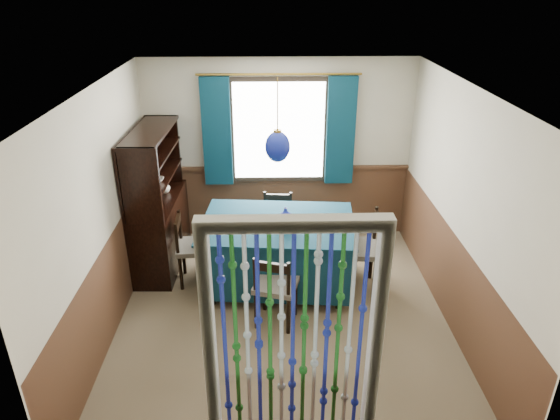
{
  "coord_description": "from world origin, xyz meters",
  "views": [
    {
      "loc": [
        -0.15,
        -4.5,
        3.44
      ],
      "look_at": [
        -0.02,
        0.47,
        1.08
      ],
      "focal_mm": 32.0,
      "sensor_mm": 36.0,
      "label": 1
    }
  ],
  "objects_px": {
    "chair_left": "(192,247)",
    "vase_sideboard": "(164,186)",
    "chair_far": "(277,224)",
    "sideboard": "(159,220)",
    "vase_table": "(285,218)",
    "bowl_shelf": "(154,181)",
    "chair_right": "(361,249)",
    "pendant_lamp": "(278,146)",
    "chair_near": "(275,287)",
    "dining_table": "(278,249)"
  },
  "relations": [
    {
      "from": "chair_left",
      "to": "vase_sideboard",
      "type": "height_order",
      "value": "vase_sideboard"
    },
    {
      "from": "chair_far",
      "to": "sideboard",
      "type": "relative_size",
      "value": 0.47
    },
    {
      "from": "vase_table",
      "to": "sideboard",
      "type": "bearing_deg",
      "value": 157.04
    },
    {
      "from": "chair_far",
      "to": "bowl_shelf",
      "type": "distance_m",
      "value": 1.71
    },
    {
      "from": "vase_table",
      "to": "vase_sideboard",
      "type": "bearing_deg",
      "value": 149.28
    },
    {
      "from": "chair_right",
      "to": "pendant_lamp",
      "type": "xyz_separation_m",
      "value": [
        -0.98,
        0.08,
        1.24
      ]
    },
    {
      "from": "chair_far",
      "to": "vase_sideboard",
      "type": "bearing_deg",
      "value": 2.07
    },
    {
      "from": "sideboard",
      "to": "pendant_lamp",
      "type": "bearing_deg",
      "value": -18.54
    },
    {
      "from": "chair_near",
      "to": "pendant_lamp",
      "type": "distance_m",
      "value": 1.5
    },
    {
      "from": "chair_right",
      "to": "pendant_lamp",
      "type": "distance_m",
      "value": 1.59
    },
    {
      "from": "bowl_shelf",
      "to": "vase_sideboard",
      "type": "relative_size",
      "value": 1.39
    },
    {
      "from": "bowl_shelf",
      "to": "dining_table",
      "type": "bearing_deg",
      "value": -12.11
    },
    {
      "from": "dining_table",
      "to": "sideboard",
      "type": "height_order",
      "value": "sideboard"
    },
    {
      "from": "dining_table",
      "to": "chair_near",
      "type": "relative_size",
      "value": 2.13
    },
    {
      "from": "dining_table",
      "to": "pendant_lamp",
      "type": "distance_m",
      "value": 1.28
    },
    {
      "from": "chair_right",
      "to": "sideboard",
      "type": "relative_size",
      "value": 0.55
    },
    {
      "from": "chair_near",
      "to": "sideboard",
      "type": "relative_size",
      "value": 0.49
    },
    {
      "from": "bowl_shelf",
      "to": "chair_left",
      "type": "bearing_deg",
      "value": -26.34
    },
    {
      "from": "chair_near",
      "to": "sideboard",
      "type": "xyz_separation_m",
      "value": [
        -1.46,
        1.3,
        0.15
      ]
    },
    {
      "from": "dining_table",
      "to": "sideboard",
      "type": "relative_size",
      "value": 1.03
    },
    {
      "from": "chair_far",
      "to": "vase_sideboard",
      "type": "height_order",
      "value": "vase_sideboard"
    },
    {
      "from": "chair_far",
      "to": "dining_table",
      "type": "bearing_deg",
      "value": 94.01
    },
    {
      "from": "vase_sideboard",
      "to": "chair_left",
      "type": "bearing_deg",
      "value": -58.95
    },
    {
      "from": "dining_table",
      "to": "vase_sideboard",
      "type": "distance_m",
      "value": 1.72
    },
    {
      "from": "dining_table",
      "to": "chair_right",
      "type": "distance_m",
      "value": 0.98
    },
    {
      "from": "chair_right",
      "to": "vase_sideboard",
      "type": "height_order",
      "value": "vase_sideboard"
    },
    {
      "from": "sideboard",
      "to": "vase_table",
      "type": "relative_size",
      "value": 8.26
    },
    {
      "from": "chair_right",
      "to": "pendant_lamp",
      "type": "height_order",
      "value": "pendant_lamp"
    },
    {
      "from": "dining_table",
      "to": "bowl_shelf",
      "type": "relative_size",
      "value": 7.82
    },
    {
      "from": "vase_table",
      "to": "vase_sideboard",
      "type": "relative_size",
      "value": 1.28
    },
    {
      "from": "chair_left",
      "to": "chair_near",
      "type": "bearing_deg",
      "value": 46.15
    },
    {
      "from": "dining_table",
      "to": "sideboard",
      "type": "distance_m",
      "value": 1.6
    },
    {
      "from": "pendant_lamp",
      "to": "bowl_shelf",
      "type": "distance_m",
      "value": 1.56
    },
    {
      "from": "chair_left",
      "to": "sideboard",
      "type": "xyz_separation_m",
      "value": [
        -0.47,
        0.45,
        0.15
      ]
    },
    {
      "from": "vase_table",
      "to": "vase_sideboard",
      "type": "distance_m",
      "value": 1.77
    },
    {
      "from": "chair_left",
      "to": "bowl_shelf",
      "type": "height_order",
      "value": "bowl_shelf"
    },
    {
      "from": "dining_table",
      "to": "chair_near",
      "type": "xyz_separation_m",
      "value": [
        -0.04,
        -0.75,
        -0.02
      ]
    },
    {
      "from": "pendant_lamp",
      "to": "chair_near",
      "type": "bearing_deg",
      "value": -93.2
    },
    {
      "from": "chair_far",
      "to": "sideboard",
      "type": "height_order",
      "value": "sideboard"
    },
    {
      "from": "chair_near",
      "to": "vase_sideboard",
      "type": "distance_m",
      "value": 2.14
    },
    {
      "from": "pendant_lamp",
      "to": "sideboard",
      "type": "bearing_deg",
      "value": 159.66
    },
    {
      "from": "vase_table",
      "to": "pendant_lamp",
      "type": "bearing_deg",
      "value": 126.38
    },
    {
      "from": "chair_left",
      "to": "bowl_shelf",
      "type": "relative_size",
      "value": 3.73
    },
    {
      "from": "chair_left",
      "to": "vase_sideboard",
      "type": "bearing_deg",
      "value": -151.9
    },
    {
      "from": "chair_left",
      "to": "chair_right",
      "type": "distance_m",
      "value": 2.01
    },
    {
      "from": "dining_table",
      "to": "chair_far",
      "type": "xyz_separation_m",
      "value": [
        0.01,
        0.73,
        -0.03
      ]
    },
    {
      "from": "bowl_shelf",
      "to": "vase_sideboard",
      "type": "bearing_deg",
      "value": 90.0
    },
    {
      "from": "sideboard",
      "to": "pendant_lamp",
      "type": "distance_m",
      "value": 1.97
    },
    {
      "from": "chair_left",
      "to": "pendant_lamp",
      "type": "xyz_separation_m",
      "value": [
        1.03,
        -0.1,
        1.29
      ]
    },
    {
      "from": "vase_table",
      "to": "bowl_shelf",
      "type": "distance_m",
      "value": 1.61
    }
  ]
}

